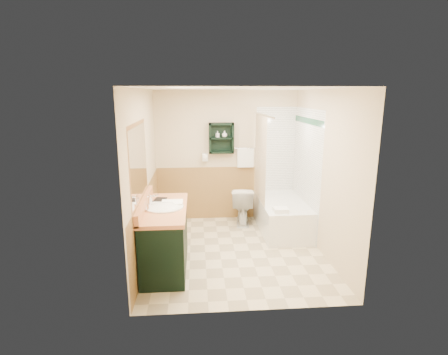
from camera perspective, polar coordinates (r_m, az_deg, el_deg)
floor at (r=5.43m, az=1.75°, el=-11.92°), size 3.00×3.00×0.00m
back_wall at (r=6.51m, az=0.38°, el=3.53°), size 2.60×0.04×2.40m
left_wall at (r=5.06m, az=-13.18°, el=0.24°), size 0.04×3.00×2.40m
right_wall at (r=5.34m, az=16.08°, el=0.75°), size 0.04×3.00×2.40m
ceiling at (r=4.90m, az=1.96°, el=14.56°), size 2.60×3.00×0.04m
wainscot_left at (r=5.26m, az=-12.39°, el=-7.20°), size 2.98×2.98×1.00m
wainscot_back at (r=6.64m, az=0.39°, el=-2.49°), size 2.58×2.58×1.00m
mirror_frame at (r=4.46m, az=-13.78°, el=2.39°), size 1.30×1.30×1.00m
mirror_glass at (r=4.46m, az=-13.71°, el=2.39°), size 1.20×1.20×0.90m
tile_right at (r=6.05m, az=13.19°, el=0.94°), size 1.50×1.50×2.10m
tile_back at (r=6.66m, az=9.23°, el=2.27°), size 0.95×0.95×2.10m
tile_accent at (r=5.92m, az=13.54°, el=8.99°), size 1.50×1.50×0.10m
wall_shelf at (r=6.34m, az=-0.44°, el=6.45°), size 0.45×0.15×0.55m
hair_dryer at (r=6.40m, az=-3.13°, el=3.34°), size 0.10×0.24×0.18m
towel_bar at (r=6.46m, az=3.54°, el=4.77°), size 0.40×0.06×0.40m
curtain_rod at (r=5.73m, az=6.43°, el=10.13°), size 0.03×1.60×0.03m
shower_curtain at (r=6.01m, az=5.90°, el=2.13°), size 1.05×1.05×1.70m
vanity at (r=4.88m, az=-9.56°, el=-9.62°), size 0.59×1.36×0.86m
bathtub at (r=6.21m, az=9.52°, el=-6.09°), size 0.79×1.50×0.53m
toilet at (r=6.43m, az=3.02°, el=-4.53°), size 0.46×0.73×0.68m
counter_towel at (r=4.83m, az=-8.46°, el=-4.13°), size 0.29×0.23×0.04m
vanity_book at (r=5.02m, az=-11.37°, el=-2.51°), size 0.16×0.05×0.22m
tub_towel at (r=5.53m, az=9.25°, el=-5.27°), size 0.22×0.19×0.07m
soap_bottle_a at (r=6.32m, az=-1.07°, el=6.81°), size 0.09×0.12×0.05m
soap_bottle_b at (r=6.33m, az=0.09°, el=7.00°), size 0.11×0.13×0.09m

